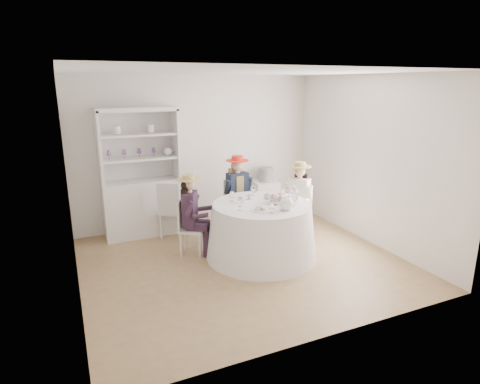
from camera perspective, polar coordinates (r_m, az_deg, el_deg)
name	(u,v)px	position (r m, az deg, el deg)	size (l,w,h in m)	color
ground	(243,262)	(6.01, 0.39, -9.93)	(4.50, 4.50, 0.00)	olive
ceiling	(243,72)	(5.45, 0.45, 16.74)	(4.50, 4.50, 0.00)	white
wall_back	(198,151)	(7.41, -6.03, 5.77)	(4.50, 4.50, 0.00)	silver
wall_front	(330,214)	(3.91, 12.67, -3.14)	(4.50, 4.50, 0.00)	silver
wall_left	(68,190)	(5.10, -23.26, 0.28)	(4.50, 4.50, 0.00)	silver
wall_right	(370,161)	(6.80, 17.99, 4.27)	(4.50, 4.50, 0.00)	silver
tea_table	(261,231)	(6.05, 3.05, -5.50)	(1.66, 1.66, 0.84)	white
hutch	(142,191)	(7.05, -13.81, 0.14)	(1.46, 0.91, 2.18)	silver
side_table	(265,199)	(7.89, 3.60, -0.99)	(0.46, 0.46, 0.71)	silver
hatbox	(266,174)	(7.77, 3.66, 2.52)	(0.28, 0.28, 0.28)	black
guest_left	(191,210)	(6.07, -6.92, -2.59)	(0.54, 0.49, 1.26)	silver
guest_mid	(238,190)	(6.88, -0.30, 0.24)	(0.50, 0.52, 1.37)	silver
guest_right	(298,195)	(6.80, 8.32, -0.49)	(0.56, 0.53, 1.30)	silver
spare_chair	(171,208)	(6.81, -9.73, -2.31)	(0.57, 0.57, 0.99)	silver
teacup_a	(241,201)	(5.94, 0.10, -1.22)	(0.09, 0.09, 0.07)	white
teacup_b	(249,197)	(6.11, 1.34, -0.78)	(0.07, 0.07, 0.07)	white
teacup_c	(267,197)	(6.16, 3.81, -0.67)	(0.08, 0.08, 0.07)	white
flower_bowl	(276,202)	(5.92, 5.19, -1.45)	(0.21, 0.21, 0.05)	white
flower_arrangement	(275,197)	(5.94, 5.02, -0.66)	(0.20, 0.20, 0.08)	#CF679E
table_teapot	(286,204)	(5.63, 6.61, -1.69)	(0.28, 0.20, 0.21)	white
sandwich_plate	(260,209)	(5.61, 2.92, -2.46)	(0.28, 0.28, 0.06)	white
cupcake_stand	(292,196)	(6.04, 7.40, -0.59)	(0.25, 0.25, 0.23)	white
stemware_set	(262,199)	(5.90, 3.12, -0.98)	(0.94, 0.99, 0.15)	white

